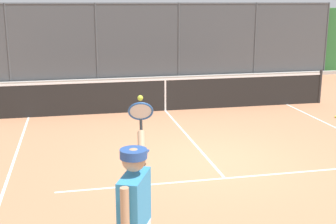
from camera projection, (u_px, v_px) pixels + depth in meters
name	position (u px, v px, depth m)	size (l,w,h in m)	color
ground_plane	(209.00, 161.00, 9.27)	(60.00, 60.00, 0.00)	#B27551
court_line_markings	(230.00, 184.00, 8.10)	(7.87, 9.86, 0.01)	white
fence_backdrop	(136.00, 44.00, 18.83)	(19.65, 1.37, 3.10)	#474C51
tennis_net	(165.00, 94.00, 13.37)	(10.12, 0.09, 1.07)	#2D2D2D
tennis_player	(135.00, 217.00, 4.54)	(0.57, 1.44, 2.10)	silver
tennis_ball_near_net	(336.00, 117.00, 12.65)	(0.07, 0.07, 0.07)	#D6E042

